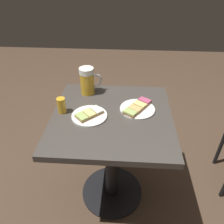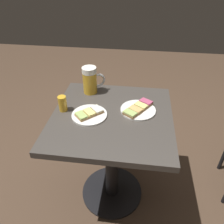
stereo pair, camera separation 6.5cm
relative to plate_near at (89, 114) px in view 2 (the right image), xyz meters
The scene contains 6 objects.
ground_plane 0.74m from the plate_near, 100.57° to the left, with size 6.00×6.00×0.00m, color #4C3828.
cafe_table 0.22m from the plate_near, 100.57° to the left, with size 0.67×0.67×0.72m.
plate_near is the anchor object (origin of this frame).
plate_far 0.28m from the plate_near, 107.30° to the left, with size 0.21×0.20×0.03m.
beer_mug 0.27m from the plate_near, behind, with size 0.10×0.14×0.17m.
beer_glass_small 0.17m from the plate_near, 101.36° to the right, with size 0.05×0.05×0.09m, color gold.
Camera 2 is at (0.99, 0.13, 1.46)m, focal length 35.43 mm.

